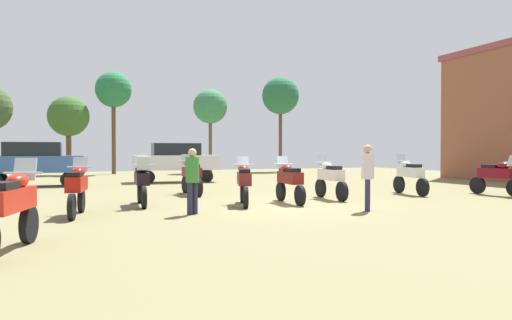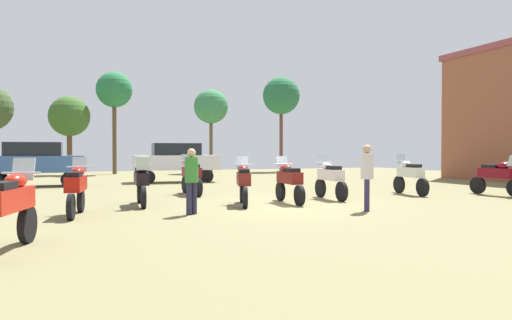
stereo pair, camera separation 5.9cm
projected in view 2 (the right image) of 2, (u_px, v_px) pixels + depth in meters
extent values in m
cube|color=olive|center=(278.00, 205.00, 14.14)|extent=(44.00, 52.00, 0.02)
cylinder|color=black|center=(478.00, 185.00, 17.87)|extent=(0.20, 0.64, 0.63)
cube|color=maroon|center=(496.00, 173.00, 17.21)|extent=(0.52, 1.30, 0.36)
ellipsoid|color=maroon|center=(503.00, 166.00, 16.95)|extent=(0.38, 0.52, 0.24)
cube|color=black|center=(491.00, 166.00, 17.40)|extent=(0.37, 0.59, 0.12)
cube|color=silver|center=(512.00, 161.00, 16.67)|extent=(0.38, 0.20, 0.39)
cylinder|color=#B7B7BC|center=(509.00, 162.00, 16.76)|extent=(0.62, 0.11, 0.04)
cylinder|color=black|center=(280.00, 191.00, 15.40)|extent=(0.15, 0.61, 0.61)
cylinder|color=black|center=(299.00, 196.00, 13.93)|extent=(0.15, 0.61, 0.61)
cube|color=maroon|center=(289.00, 178.00, 14.65)|extent=(0.43, 1.33, 0.36)
ellipsoid|color=maroon|center=(286.00, 168.00, 14.93)|extent=(0.34, 0.50, 0.24)
cube|color=black|center=(292.00, 170.00, 14.43)|extent=(0.33, 0.57, 0.12)
cube|color=silver|center=(282.00, 162.00, 15.24)|extent=(0.37, 0.17, 0.39)
cylinder|color=#B7B7BC|center=(283.00, 164.00, 15.15)|extent=(0.62, 0.07, 0.04)
cylinder|color=black|center=(185.00, 185.00, 18.17)|extent=(0.16, 0.66, 0.65)
cylinder|color=black|center=(198.00, 188.00, 16.70)|extent=(0.16, 0.66, 0.65)
cube|color=maroon|center=(192.00, 172.00, 17.43)|extent=(0.45, 1.40, 0.36)
ellipsoid|color=maroon|center=(189.00, 164.00, 17.70)|extent=(0.35, 0.50, 0.24)
cube|color=black|center=(194.00, 166.00, 17.20)|extent=(0.34, 0.58, 0.12)
cube|color=silver|center=(186.00, 159.00, 18.01)|extent=(0.37, 0.17, 0.39)
cylinder|color=#B7B7BC|center=(187.00, 161.00, 17.92)|extent=(0.62, 0.08, 0.04)
cylinder|color=black|center=(27.00, 224.00, 8.32)|extent=(0.28, 0.67, 0.66)
cube|color=red|center=(8.00, 200.00, 7.49)|extent=(0.70, 1.44, 0.36)
ellipsoid|color=red|center=(16.00, 181.00, 7.80)|extent=(0.43, 0.55, 0.24)
cube|color=black|center=(1.00, 186.00, 7.24)|extent=(0.43, 0.62, 0.12)
cube|color=silver|center=(23.00, 169.00, 8.14)|extent=(0.39, 0.24, 0.39)
cylinder|color=#B7B7BC|center=(21.00, 173.00, 8.04)|extent=(0.61, 0.19, 0.04)
cylinder|color=black|center=(320.00, 188.00, 16.55)|extent=(0.15, 0.64, 0.64)
cylinder|color=black|center=(342.00, 192.00, 15.13)|extent=(0.15, 0.64, 0.64)
cube|color=silver|center=(331.00, 175.00, 15.83)|extent=(0.41, 1.29, 0.36)
ellipsoid|color=silver|center=(327.00, 166.00, 16.10)|extent=(0.34, 0.49, 0.24)
cube|color=black|center=(334.00, 168.00, 15.62)|extent=(0.32, 0.57, 0.12)
cube|color=silver|center=(322.00, 161.00, 16.40)|extent=(0.37, 0.17, 0.39)
cylinder|color=#B7B7BC|center=(324.00, 162.00, 16.31)|extent=(0.62, 0.06, 0.04)
cylinder|color=black|center=(143.00, 197.00, 13.31)|extent=(0.15, 0.63, 0.62)
cylinder|color=black|center=(140.00, 193.00, 14.74)|extent=(0.15, 0.63, 0.62)
cube|color=black|center=(141.00, 178.00, 14.02)|extent=(0.43, 1.29, 0.36)
ellipsoid|color=black|center=(142.00, 169.00, 13.74)|extent=(0.35, 0.50, 0.24)
cube|color=black|center=(141.00, 170.00, 14.22)|extent=(0.33, 0.58, 0.12)
cube|color=silver|center=(143.00, 163.00, 13.43)|extent=(0.37, 0.17, 0.39)
cylinder|color=#B7B7BC|center=(143.00, 165.00, 13.52)|extent=(0.62, 0.07, 0.04)
cylinder|color=black|center=(399.00, 184.00, 18.25)|extent=(0.19, 0.66, 0.65)
cylinder|color=black|center=(423.00, 187.00, 16.79)|extent=(0.19, 0.66, 0.65)
cube|color=silver|center=(410.00, 172.00, 17.51)|extent=(0.49, 1.32, 0.36)
ellipsoid|color=silver|center=(406.00, 164.00, 17.79)|extent=(0.37, 0.51, 0.24)
cube|color=black|center=(414.00, 166.00, 17.29)|extent=(0.36, 0.59, 0.12)
cube|color=silver|center=(401.00, 159.00, 18.09)|extent=(0.37, 0.19, 0.39)
cylinder|color=#B7B7BC|center=(403.00, 161.00, 18.00)|extent=(0.62, 0.10, 0.04)
cylinder|color=black|center=(81.00, 200.00, 12.49)|extent=(0.22, 0.63, 0.62)
cylinder|color=black|center=(71.00, 207.00, 11.04)|extent=(0.22, 0.63, 0.62)
cube|color=#B3150C|center=(76.00, 184.00, 11.76)|extent=(0.56, 1.30, 0.36)
ellipsoid|color=#B3150C|center=(78.00, 172.00, 12.03)|extent=(0.39, 0.52, 0.24)
cube|color=black|center=(74.00, 174.00, 11.54)|extent=(0.39, 0.60, 0.12)
cube|color=silver|center=(80.00, 164.00, 12.33)|extent=(0.38, 0.21, 0.39)
cylinder|color=#B7B7BC|center=(79.00, 167.00, 12.24)|extent=(0.62, 0.13, 0.04)
cylinder|color=black|center=(242.00, 193.00, 14.82)|extent=(0.28, 0.62, 0.61)
cylinder|color=black|center=(245.00, 197.00, 13.35)|extent=(0.28, 0.62, 0.61)
cube|color=maroon|center=(244.00, 179.00, 14.07)|extent=(0.69, 1.30, 0.36)
ellipsoid|color=maroon|center=(243.00, 169.00, 14.35)|extent=(0.44, 0.55, 0.24)
cube|color=black|center=(244.00, 171.00, 13.85)|extent=(0.44, 0.62, 0.12)
cube|color=silver|center=(242.00, 163.00, 14.66)|extent=(0.39, 0.25, 0.39)
cylinder|color=#B7B7BC|center=(243.00, 165.00, 14.56)|extent=(0.61, 0.21, 0.04)
cylinder|color=black|center=(149.00, 177.00, 23.48)|extent=(0.65, 0.26, 0.64)
cylinder|color=black|center=(146.00, 176.00, 24.85)|extent=(0.65, 0.26, 0.64)
cylinder|color=black|center=(207.00, 176.00, 24.37)|extent=(0.65, 0.26, 0.64)
cylinder|color=black|center=(201.00, 175.00, 25.74)|extent=(0.65, 0.26, 0.64)
cube|color=silver|center=(176.00, 162.00, 24.60)|extent=(4.40, 2.05, 0.75)
cube|color=black|center=(176.00, 149.00, 24.59)|extent=(2.45, 1.72, 0.61)
cylinder|color=black|center=(1.00, 179.00, 21.78)|extent=(0.65, 0.24, 0.64)
cylinder|color=black|center=(68.00, 180.00, 21.40)|extent=(0.65, 0.24, 0.64)
cylinder|color=black|center=(69.00, 178.00, 22.76)|extent=(0.65, 0.24, 0.64)
cube|color=#355999|center=(34.00, 164.00, 21.58)|extent=(4.34, 1.90, 0.75)
cube|color=black|center=(34.00, 149.00, 21.56)|extent=(2.40, 1.64, 0.61)
cylinder|color=#2C274C|center=(367.00, 195.00, 12.79)|extent=(0.14, 0.14, 0.86)
cylinder|color=#2C274C|center=(367.00, 195.00, 12.62)|extent=(0.14, 0.14, 0.86)
cylinder|color=silver|center=(367.00, 166.00, 12.69)|extent=(0.47, 0.47, 0.68)
sphere|color=tan|center=(367.00, 149.00, 12.68)|extent=(0.23, 0.23, 0.23)
cylinder|color=#282741|center=(194.00, 198.00, 12.12)|extent=(0.14, 0.14, 0.81)
cylinder|color=#282741|center=(189.00, 199.00, 12.00)|extent=(0.14, 0.14, 0.81)
cylinder|color=#358232|center=(191.00, 170.00, 12.05)|extent=(0.46, 0.46, 0.64)
sphere|color=tan|center=(191.00, 153.00, 12.04)|extent=(0.22, 0.22, 0.22)
cylinder|color=brown|center=(114.00, 136.00, 33.12)|extent=(0.28, 0.28, 5.31)
sphere|color=#27723F|center=(114.00, 90.00, 33.06)|extent=(2.47, 2.47, 2.47)
cylinder|color=brown|center=(211.00, 143.00, 35.03)|extent=(0.25, 0.25, 4.31)
sphere|color=#367D4B|center=(211.00, 106.00, 34.97)|extent=(2.51, 2.51, 2.51)
cylinder|color=brown|center=(281.00, 138.00, 37.73)|extent=(0.28, 0.28, 5.31)
sphere|color=#26673E|center=(281.00, 96.00, 37.66)|extent=(2.93, 2.93, 2.93)
cylinder|color=brown|center=(70.00, 150.00, 32.12)|extent=(0.34, 0.34, 3.34)
sphere|color=#376026|center=(69.00, 116.00, 32.07)|extent=(2.70, 2.70, 2.70)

